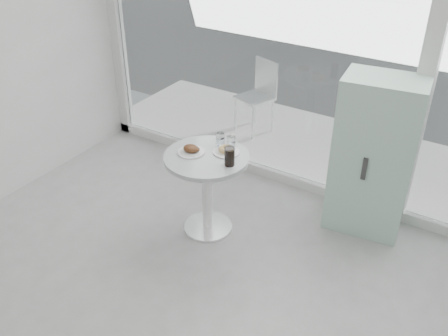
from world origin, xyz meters
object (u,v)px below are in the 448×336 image
Objects in this scene: plate_fritter at (192,150)px; cola_glass at (230,157)px; main_table at (207,178)px; patio_chair at (259,92)px; water_tumbler_a at (220,140)px; plate_donut at (226,150)px; mint_cabinet at (373,157)px; water_tumbler_b at (231,143)px.

plate_fritter is 0.38m from cola_glass.
main_table is 1.98m from patio_chair.
plate_fritter is 1.96× the size of water_tumbler_a.
plate_donut is (0.11, 0.13, 0.24)m from main_table.
main_table is 4.83× the size of cola_glass.
mint_cabinet reaches higher than water_tumbler_a.
plate_donut is 0.08m from water_tumbler_b.
mint_cabinet reaches higher than plate_donut.
patio_chair is at bearing 112.03° from cola_glass.
water_tumbler_b is (0.11, -0.01, 0.00)m from water_tumbler_a.
main_table is 0.38m from cola_glass.
mint_cabinet is (1.16, 0.82, 0.16)m from main_table.
plate_fritter is at bearing -154.16° from mint_cabinet.
mint_cabinet is 12.02× the size of water_tumbler_b.
patio_chair reaches higher than plate_fritter.
water_tumbler_a is (-0.11, 0.09, 0.03)m from plate_donut.
main_table is 0.30m from plate_donut.
plate_donut is at bearing -154.03° from mint_cabinet.
main_table is 6.48× the size of water_tumbler_b.
water_tumbler_b is at bearing 43.63° from plate_fritter.
water_tumbler_a reaches higher than plate_donut.
main_table is 3.35× the size of plate_fritter.
plate_fritter is at bearing -58.92° from patio_chair.
mint_cabinet is 2.03m from patio_chair.
patio_chair is (-1.70, 1.09, -0.18)m from mint_cabinet.
plate_fritter is 1.94× the size of water_tumbler_b.
patio_chair is 1.80m from water_tumbler_a.
plate_fritter reaches higher than plate_donut.
cola_glass reaches higher than patio_chair.
patio_chair is 1.91m from plate_donut.
plate_fritter is at bearing -167.42° from main_table.
water_tumbler_b reaches higher than main_table.
patio_chair is (-0.54, 1.91, -0.01)m from main_table.
plate_donut is at bearing 32.77° from plate_fritter.
plate_fritter is 0.34m from water_tumbler_b.
water_tumbler_b is at bearing -4.26° from water_tumbler_a.
water_tumbler_b is (0.65, -1.70, 0.28)m from patio_chair.
plate_donut is at bearing -50.63° from patio_chair.
main_table is at bearing -90.10° from water_tumbler_a.
main_table is at bearing -152.24° from mint_cabinet.
plate_donut reaches higher than main_table.
water_tumbler_a is (0.54, -1.69, 0.28)m from patio_chair.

